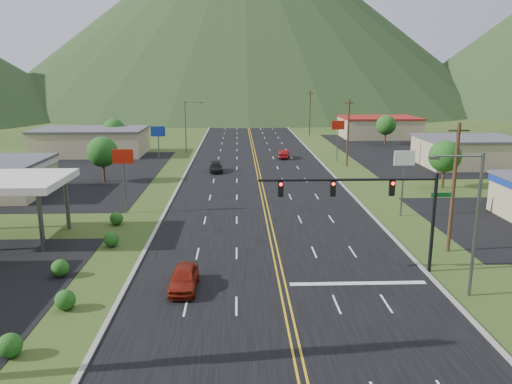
{
  "coord_description": "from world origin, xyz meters",
  "views": [
    {
      "loc": [
        -2.83,
        -18.28,
        13.41
      ],
      "look_at": [
        -1.44,
        19.55,
        4.5
      ],
      "focal_mm": 35.0,
      "sensor_mm": 36.0,
      "label": 1
    }
  ],
  "objects_px": {
    "traffic_signal": "(376,198)",
    "streetlight_east": "(472,216)",
    "car_red_near": "(184,279)",
    "car_red_far": "(284,154)",
    "gas_canopy": "(2,183)",
    "car_dark_mid": "(216,168)",
    "streetlight_west": "(187,123)"
  },
  "relations": [
    {
      "from": "gas_canopy",
      "to": "traffic_signal",
      "type": "bearing_deg",
      "value": -15.7
    },
    {
      "from": "traffic_signal",
      "to": "car_dark_mid",
      "type": "bearing_deg",
      "value": 108.55
    },
    {
      "from": "car_red_far",
      "to": "streetlight_east",
      "type": "bearing_deg",
      "value": 106.28
    },
    {
      "from": "traffic_signal",
      "to": "car_red_near",
      "type": "distance_m",
      "value": 13.85
    },
    {
      "from": "streetlight_east",
      "to": "gas_canopy",
      "type": "bearing_deg",
      "value": 160.12
    },
    {
      "from": "streetlight_east",
      "to": "gas_canopy",
      "type": "xyz_separation_m",
      "value": [
        -33.18,
        12.0,
        -0.31
      ]
    },
    {
      "from": "traffic_signal",
      "to": "streetlight_east",
      "type": "height_order",
      "value": "streetlight_east"
    },
    {
      "from": "streetlight_east",
      "to": "streetlight_west",
      "type": "relative_size",
      "value": 1.0
    },
    {
      "from": "traffic_signal",
      "to": "car_red_far",
      "type": "distance_m",
      "value": 48.91
    },
    {
      "from": "streetlight_west",
      "to": "car_red_far",
      "type": "distance_m",
      "value": 18.57
    },
    {
      "from": "gas_canopy",
      "to": "car_red_far",
      "type": "relative_size",
      "value": 2.36
    },
    {
      "from": "traffic_signal",
      "to": "gas_canopy",
      "type": "height_order",
      "value": "traffic_signal"
    },
    {
      "from": "traffic_signal",
      "to": "gas_canopy",
      "type": "relative_size",
      "value": 1.31
    },
    {
      "from": "car_dark_mid",
      "to": "car_red_far",
      "type": "xyz_separation_m",
      "value": [
        10.73,
        11.61,
        0.07
      ]
    },
    {
      "from": "car_red_near",
      "to": "car_red_far",
      "type": "distance_m",
      "value": 52.31
    },
    {
      "from": "streetlight_east",
      "to": "car_red_near",
      "type": "xyz_separation_m",
      "value": [
        -17.53,
        1.54,
        -4.45
      ]
    },
    {
      "from": "car_red_near",
      "to": "car_dark_mid",
      "type": "xyz_separation_m",
      "value": [
        0.4,
        39.51,
        -0.11
      ]
    },
    {
      "from": "gas_canopy",
      "to": "car_dark_mid",
      "type": "relative_size",
      "value": 2.31
    },
    {
      "from": "traffic_signal",
      "to": "streetlight_east",
      "type": "distance_m",
      "value": 6.17
    },
    {
      "from": "car_red_near",
      "to": "car_red_far",
      "type": "height_order",
      "value": "car_red_near"
    },
    {
      "from": "traffic_signal",
      "to": "streetlight_west",
      "type": "xyz_separation_m",
      "value": [
        -18.16,
        56.0,
        -0.15
      ]
    },
    {
      "from": "streetlight_east",
      "to": "car_dark_mid",
      "type": "bearing_deg",
      "value": 112.65
    },
    {
      "from": "gas_canopy",
      "to": "car_red_far",
      "type": "height_order",
      "value": "gas_canopy"
    },
    {
      "from": "streetlight_east",
      "to": "streetlight_west",
      "type": "bearing_deg",
      "value": 110.86
    },
    {
      "from": "traffic_signal",
      "to": "car_red_far",
      "type": "bearing_deg",
      "value": 92.01
    },
    {
      "from": "car_dark_mid",
      "to": "streetlight_east",
      "type": "bearing_deg",
      "value": -71.98
    },
    {
      "from": "streetlight_west",
      "to": "car_red_near",
      "type": "height_order",
      "value": "streetlight_west"
    },
    {
      "from": "streetlight_east",
      "to": "car_dark_mid",
      "type": "distance_m",
      "value": 44.71
    },
    {
      "from": "car_dark_mid",
      "to": "traffic_signal",
      "type": "bearing_deg",
      "value": -76.08
    },
    {
      "from": "car_dark_mid",
      "to": "streetlight_west",
      "type": "bearing_deg",
      "value": 102.2
    },
    {
      "from": "streetlight_west",
      "to": "gas_canopy",
      "type": "distance_m",
      "value": 49.1
    },
    {
      "from": "car_red_near",
      "to": "gas_canopy",
      "type": "bearing_deg",
      "value": 147.05
    }
  ]
}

